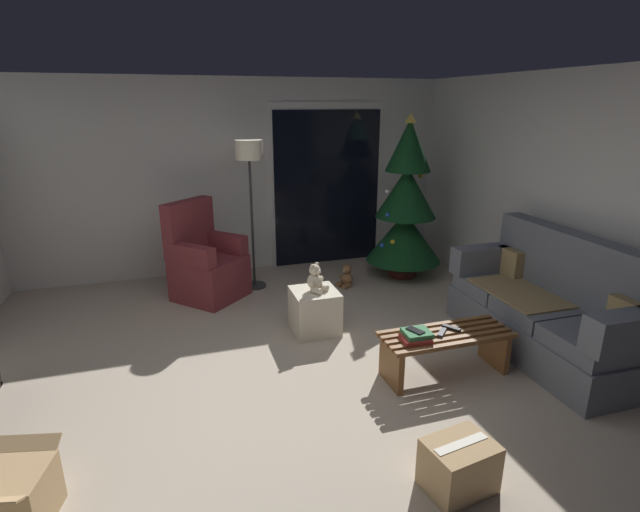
# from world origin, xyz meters

# --- Properties ---
(ground_plane) EXTENTS (7.00, 7.00, 0.00)m
(ground_plane) POSITION_xyz_m (0.00, 0.00, 0.00)
(ground_plane) COLOR #B2A38E
(wall_back) EXTENTS (5.72, 0.12, 2.50)m
(wall_back) POSITION_xyz_m (0.00, 3.06, 1.25)
(wall_back) COLOR silver
(wall_back) RESTS_ON ground
(wall_right) EXTENTS (0.12, 6.00, 2.50)m
(wall_right) POSITION_xyz_m (2.86, 0.00, 1.25)
(wall_right) COLOR silver
(wall_right) RESTS_ON ground
(patio_door_frame) EXTENTS (1.60, 0.02, 2.20)m
(patio_door_frame) POSITION_xyz_m (1.23, 2.99, 1.10)
(patio_door_frame) COLOR silver
(patio_door_frame) RESTS_ON ground
(patio_door_glass) EXTENTS (1.50, 0.02, 2.10)m
(patio_door_glass) POSITION_xyz_m (1.23, 2.97, 1.05)
(patio_door_glass) COLOR black
(patio_door_glass) RESTS_ON ground
(couch) EXTENTS (0.81, 1.95, 1.08)m
(couch) POSITION_xyz_m (2.32, -0.11, 0.40)
(couch) COLOR slate
(couch) RESTS_ON ground
(coffee_table) EXTENTS (1.10, 0.40, 0.39)m
(coffee_table) POSITION_xyz_m (1.21, -0.20, 0.26)
(coffee_table) COLOR brown
(coffee_table) RESTS_ON ground
(remote_black) EXTENTS (0.12, 0.15, 0.02)m
(remote_black) POSITION_xyz_m (1.28, -0.16, 0.40)
(remote_black) COLOR black
(remote_black) RESTS_ON coffee_table
(remote_graphite) EXTENTS (0.14, 0.14, 0.02)m
(remote_graphite) POSITION_xyz_m (1.16, -0.21, 0.40)
(remote_graphite) COLOR #333338
(remote_graphite) RESTS_ON coffee_table
(book_stack) EXTENTS (0.25, 0.22, 0.07)m
(book_stack) POSITION_xyz_m (0.90, -0.24, 0.42)
(book_stack) COLOR #A32D28
(book_stack) RESTS_ON coffee_table
(cell_phone) EXTENTS (0.12, 0.16, 0.01)m
(cell_phone) POSITION_xyz_m (0.90, -0.22, 0.46)
(cell_phone) COLOR black
(cell_phone) RESTS_ON book_stack
(christmas_tree) EXTENTS (0.96, 0.96, 2.07)m
(christmas_tree) POSITION_xyz_m (1.98, 2.08, 0.92)
(christmas_tree) COLOR #4C1E19
(christmas_tree) RESTS_ON ground
(armchair) EXTENTS (0.97, 0.97, 1.13)m
(armchair) POSITION_xyz_m (-0.54, 2.13, 0.40)
(armchair) COLOR maroon
(armchair) RESTS_ON ground
(floor_lamp) EXTENTS (0.32, 0.32, 1.78)m
(floor_lamp) POSITION_xyz_m (0.05, 2.28, 1.51)
(floor_lamp) COLOR #2D2D30
(floor_lamp) RESTS_ON ground
(ottoman) EXTENTS (0.44, 0.44, 0.43)m
(ottoman) POSITION_xyz_m (0.41, 0.90, 0.22)
(ottoman) COLOR beige
(ottoman) RESTS_ON ground
(teddy_bear_cream) EXTENTS (0.21, 0.22, 0.29)m
(teddy_bear_cream) POSITION_xyz_m (0.41, 0.89, 0.55)
(teddy_bear_cream) COLOR beige
(teddy_bear_cream) RESTS_ON ottoman
(teddy_bear_chestnut_by_tree) EXTENTS (0.21, 0.21, 0.29)m
(teddy_bear_chestnut_by_tree) POSITION_xyz_m (1.14, 1.94, 0.12)
(teddy_bear_chestnut_by_tree) COLOR brown
(teddy_bear_chestnut_by_tree) RESTS_ON ground
(cardboard_box_open_near_shelf) EXTENTS (0.55, 0.60, 0.37)m
(cardboard_box_open_near_shelf) POSITION_xyz_m (-1.86, -0.81, 0.17)
(cardboard_box_open_near_shelf) COLOR tan
(cardboard_box_open_near_shelf) RESTS_ON ground
(cardboard_box_taped_mid_floor) EXTENTS (0.44, 0.35, 0.31)m
(cardboard_box_taped_mid_floor) POSITION_xyz_m (0.62, -1.32, 0.15)
(cardboard_box_taped_mid_floor) COLOR tan
(cardboard_box_taped_mid_floor) RESTS_ON ground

